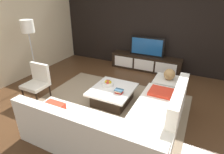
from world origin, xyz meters
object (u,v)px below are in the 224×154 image
(coffee_table, at_px, (113,95))
(fruit_bowl, at_px, (108,83))
(book_stack, at_px, (119,91))
(media_console, at_px, (146,63))
(floor_lamp, at_px, (28,30))
(decorative_ball, at_px, (170,74))
(accent_chair_near, at_px, (38,80))
(ottoman, at_px, (168,86))
(sectional_couch, at_px, (120,124))
(television, at_px, (147,47))

(coffee_table, height_order, fruit_bowl, fruit_bowl)
(coffee_table, height_order, book_stack, book_stack)
(media_console, height_order, floor_lamp, floor_lamp)
(book_stack, bearing_deg, decorative_ball, 53.05)
(accent_chair_near, relative_size, fruit_bowl, 3.11)
(fruit_bowl, xyz_separation_m, decorative_ball, (1.26, 0.92, 0.11))
(coffee_table, bearing_deg, floor_lamp, -179.59)
(media_console, relative_size, coffee_table, 2.20)
(accent_chair_near, distance_m, ottoman, 3.25)
(sectional_couch, distance_m, decorative_ball, 2.07)
(sectional_couch, xyz_separation_m, coffee_table, (-0.63, 0.98, -0.09))
(media_console, distance_m, ottoman, 1.61)
(accent_chair_near, relative_size, ottoman, 1.24)
(sectional_couch, distance_m, floor_lamp, 3.42)
(fruit_bowl, bearing_deg, media_console, 82.80)
(media_console, relative_size, sectional_couch, 0.91)
(television, xyz_separation_m, coffee_table, (-0.10, -2.30, -0.61))
(media_console, bearing_deg, sectional_couch, -80.82)
(decorative_ball, bearing_deg, television, 127.62)
(sectional_couch, relative_size, book_stack, 13.44)
(floor_lamp, height_order, ottoman, floor_lamp)
(accent_chair_near, distance_m, book_stack, 2.00)
(sectional_couch, distance_m, fruit_bowl, 1.35)
(media_console, distance_m, sectional_couch, 3.32)
(sectional_couch, xyz_separation_m, decorative_ball, (0.45, 2.00, 0.25))
(media_console, xyz_separation_m, ottoman, (0.98, -1.27, -0.05))
(television, bearing_deg, floor_lamp, -137.44)
(book_stack, bearing_deg, television, 92.76)
(fruit_bowl, bearing_deg, book_stack, -29.80)
(floor_lamp, xyz_separation_m, decorative_ball, (3.50, 1.04, -0.97))
(floor_lamp, relative_size, decorative_ball, 6.33)
(media_console, height_order, fruit_bowl, fruit_bowl)
(fruit_bowl, bearing_deg, coffee_table, -29.53)
(floor_lamp, bearing_deg, media_console, 42.56)
(fruit_bowl, distance_m, decorative_ball, 1.56)
(coffee_table, bearing_deg, decorative_ball, 43.43)
(television, xyz_separation_m, floor_lamp, (-2.52, -2.31, 0.70))
(television, xyz_separation_m, accent_chair_near, (-1.82, -2.88, -0.32))
(television, height_order, coffee_table, television)
(sectional_couch, relative_size, fruit_bowl, 8.95)
(coffee_table, distance_m, ottoman, 1.49)
(floor_lamp, bearing_deg, coffee_table, 0.41)
(floor_lamp, xyz_separation_m, book_stack, (2.64, -0.11, -1.08))
(fruit_bowl, relative_size, decorative_ball, 1.00)
(sectional_couch, relative_size, coffee_table, 2.41)
(television, bearing_deg, media_console, -90.00)
(floor_lamp, relative_size, book_stack, 9.50)
(floor_lamp, height_order, book_stack, floor_lamp)
(accent_chair_near, xyz_separation_m, decorative_ball, (2.80, 1.61, 0.05))
(television, distance_m, decorative_ball, 1.63)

